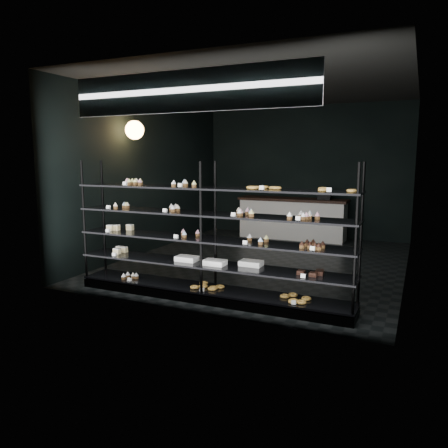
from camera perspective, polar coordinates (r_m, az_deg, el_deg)
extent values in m
cube|color=black|center=(8.37, 5.20, -4.81)|extent=(5.00, 6.00, 0.01)
cube|color=black|center=(8.23, 5.52, 17.33)|extent=(5.00, 6.00, 0.01)
cube|color=black|center=(11.02, 10.50, 6.74)|extent=(5.00, 0.01, 3.20)
cube|color=black|center=(5.40, -5.16, 4.84)|extent=(5.00, 0.01, 3.20)
cube|color=black|center=(9.27, -9.51, 6.40)|extent=(0.01, 6.00, 3.20)
cube|color=black|center=(7.70, 23.30, 5.34)|extent=(0.01, 6.00, 3.20)
cube|color=black|center=(6.16, -2.01, -9.28)|extent=(4.00, 0.50, 0.12)
cylinder|color=black|center=(6.86, -17.80, 0.13)|extent=(0.04, 0.04, 1.85)
cylinder|color=black|center=(7.19, -15.45, 0.61)|extent=(0.04, 0.04, 1.85)
cylinder|color=black|center=(5.74, -3.04, -1.09)|extent=(0.04, 0.04, 1.85)
cylinder|color=black|center=(6.13, -1.14, -0.44)|extent=(0.04, 0.04, 1.85)
cylinder|color=black|center=(5.15, 16.82, -2.60)|extent=(0.04, 0.04, 1.85)
cylinder|color=black|center=(5.58, 17.43, -1.77)|extent=(0.04, 0.04, 1.85)
cube|color=black|center=(6.13, -2.01, -8.48)|extent=(4.00, 0.50, 0.03)
cube|color=black|center=(6.03, -2.03, -5.30)|extent=(4.00, 0.50, 0.02)
cube|color=black|center=(5.96, -2.05, -2.04)|extent=(4.00, 0.50, 0.02)
cube|color=black|center=(5.90, -2.07, 1.30)|extent=(4.00, 0.50, 0.02)
cube|color=black|center=(5.87, -2.09, 4.69)|extent=(4.00, 0.50, 0.02)
cube|color=white|center=(6.37, -12.97, 5.14)|extent=(0.06, 0.04, 0.06)
cube|color=white|center=(5.86, -5.67, 5.02)|extent=(0.06, 0.04, 0.06)
cube|color=white|center=(5.38, 4.86, 4.70)|extent=(0.05, 0.04, 0.06)
cube|color=white|center=(5.16, 14.04, 4.29)|extent=(0.06, 0.04, 0.06)
cube|color=white|center=(6.57, -14.79, 2.12)|extent=(0.06, 0.04, 0.06)
cube|color=white|center=(6.03, -7.79, 1.74)|extent=(0.05, 0.04, 0.06)
cube|color=white|center=(5.53, 1.61, 1.19)|extent=(0.05, 0.04, 0.06)
cube|color=white|center=(5.27, 9.87, 0.69)|extent=(0.06, 0.04, 0.06)
cube|color=white|center=(6.62, -14.69, -0.89)|extent=(0.06, 0.04, 0.06)
cube|color=white|center=(5.97, -6.09, -1.68)|extent=(0.06, 0.04, 0.06)
cube|color=white|center=(5.53, 3.11, -2.49)|extent=(0.05, 0.04, 0.06)
cube|color=white|center=(5.31, 11.06, -3.14)|extent=(0.06, 0.04, 0.06)
cube|color=white|center=(6.64, -14.04, -3.92)|extent=(0.06, 0.04, 0.06)
cube|color=white|center=(5.39, 10.73, -6.76)|extent=(0.06, 0.04, 0.06)
cube|color=white|center=(6.59, -12.34, -7.10)|extent=(0.06, 0.04, 0.06)
cube|color=white|center=(5.97, -2.82, -8.59)|extent=(0.05, 0.04, 0.06)
cube|color=white|center=(5.53, 8.91, -10.10)|extent=(0.06, 0.04, 0.06)
cube|color=#0B0C3A|center=(5.51, -4.90, 16.90)|extent=(3.20, 0.04, 0.45)
cube|color=white|center=(5.50, -5.01, 16.93)|extent=(3.30, 0.02, 0.50)
cylinder|color=black|center=(8.36, -11.70, 15.01)|extent=(0.01, 0.01, 0.56)
sphere|color=#FFAA59|center=(8.32, -11.61, 11.94)|extent=(0.34, 0.34, 0.34)
cube|color=white|center=(10.67, 8.92, 0.57)|extent=(2.50, 0.60, 0.92)
cube|color=black|center=(10.62, 8.98, 3.18)|extent=(2.60, 0.65, 0.06)
cube|color=black|center=(10.43, 13.04, 3.82)|extent=(0.30, 0.30, 0.25)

